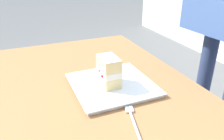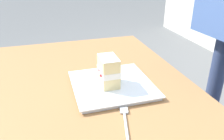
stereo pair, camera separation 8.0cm
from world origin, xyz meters
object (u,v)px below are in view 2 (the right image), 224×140
patio_table (83,135)px  dessert_fork (126,122)px  cake_slice (109,71)px  dessert_plate (112,85)px

patio_table → dessert_fork: dessert_fork is taller
patio_table → cake_slice: cake_slice is taller
dessert_fork → patio_table: bearing=-129.8°
patio_table → dessert_plate: dessert_plate is taller
patio_table → dessert_plate: size_ratio=4.93×
patio_table → dessert_fork: 0.17m
dessert_fork → cake_slice: bearing=177.5°
dessert_plate → cake_slice: cake_slice is taller
patio_table → dessert_plate: bearing=131.8°
dessert_plate → dessert_fork: dessert_plate is taller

